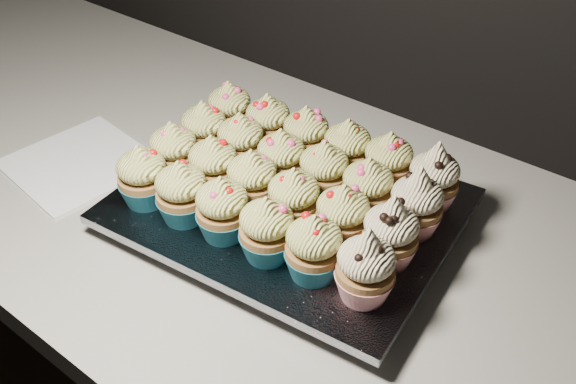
% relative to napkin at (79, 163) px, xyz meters
% --- Properties ---
extents(worktop, '(2.44, 0.64, 0.04)m').
position_rel_napkin_xyz_m(worktop, '(0.41, 0.10, -0.02)').
color(worktop, beige).
rests_on(worktop, cabinet).
extents(napkin, '(0.20, 0.20, 0.00)m').
position_rel_napkin_xyz_m(napkin, '(0.00, 0.00, 0.00)').
color(napkin, white).
rests_on(napkin, worktop).
extents(baking_tray, '(0.40, 0.32, 0.02)m').
position_rel_napkin_xyz_m(baking_tray, '(0.32, 0.08, 0.01)').
color(baking_tray, black).
rests_on(baking_tray, worktop).
extents(foil_lining, '(0.43, 0.35, 0.01)m').
position_rel_napkin_xyz_m(foil_lining, '(0.32, 0.08, 0.03)').
color(foil_lining, silver).
rests_on(foil_lining, baking_tray).
extents(cupcake_0, '(0.06, 0.06, 0.08)m').
position_rel_napkin_xyz_m(cupcake_0, '(0.17, -0.02, 0.07)').
color(cupcake_0, '#19677A').
rests_on(cupcake_0, foil_lining).
extents(cupcake_1, '(0.06, 0.06, 0.08)m').
position_rel_napkin_xyz_m(cupcake_1, '(0.24, -0.02, 0.07)').
color(cupcake_1, '#19677A').
rests_on(cupcake_1, foil_lining).
extents(cupcake_2, '(0.06, 0.06, 0.08)m').
position_rel_napkin_xyz_m(cupcake_2, '(0.29, -0.01, 0.07)').
color(cupcake_2, '#19677A').
rests_on(cupcake_2, foil_lining).
extents(cupcake_3, '(0.06, 0.06, 0.08)m').
position_rel_napkin_xyz_m(cupcake_3, '(0.36, -0.01, 0.07)').
color(cupcake_3, '#19677A').
rests_on(cupcake_3, foil_lining).
extents(cupcake_4, '(0.06, 0.06, 0.08)m').
position_rel_napkin_xyz_m(cupcake_4, '(0.41, 0.00, 0.07)').
color(cupcake_4, '#19677A').
rests_on(cupcake_4, foil_lining).
extents(cupcake_5, '(0.06, 0.06, 0.10)m').
position_rel_napkin_xyz_m(cupcake_5, '(0.47, 0.01, 0.07)').
color(cupcake_5, red).
rests_on(cupcake_5, foil_lining).
extents(cupcake_6, '(0.06, 0.06, 0.08)m').
position_rel_napkin_xyz_m(cupcake_6, '(0.17, 0.04, 0.07)').
color(cupcake_6, '#19677A').
rests_on(cupcake_6, foil_lining).
extents(cupcake_7, '(0.06, 0.06, 0.08)m').
position_rel_napkin_xyz_m(cupcake_7, '(0.23, 0.04, 0.07)').
color(cupcake_7, '#19677A').
rests_on(cupcake_7, foil_lining).
extents(cupcake_8, '(0.06, 0.06, 0.08)m').
position_rel_napkin_xyz_m(cupcake_8, '(0.29, 0.05, 0.07)').
color(cupcake_8, '#19677A').
rests_on(cupcake_8, foil_lining).
extents(cupcake_9, '(0.06, 0.06, 0.08)m').
position_rel_napkin_xyz_m(cupcake_9, '(0.35, 0.05, 0.07)').
color(cupcake_9, '#19677A').
rests_on(cupcake_9, foil_lining).
extents(cupcake_10, '(0.06, 0.06, 0.08)m').
position_rel_napkin_xyz_m(cupcake_10, '(0.41, 0.06, 0.07)').
color(cupcake_10, '#19677A').
rests_on(cupcake_10, foil_lining).
extents(cupcake_11, '(0.06, 0.06, 0.10)m').
position_rel_napkin_xyz_m(cupcake_11, '(0.47, 0.07, 0.07)').
color(cupcake_11, red).
rests_on(cupcake_11, foil_lining).
extents(cupcake_12, '(0.06, 0.06, 0.08)m').
position_rel_napkin_xyz_m(cupcake_12, '(0.16, 0.10, 0.07)').
color(cupcake_12, '#19677A').
rests_on(cupcake_12, foil_lining).
extents(cupcake_13, '(0.06, 0.06, 0.08)m').
position_rel_napkin_xyz_m(cupcake_13, '(0.22, 0.10, 0.07)').
color(cupcake_13, '#19677A').
rests_on(cupcake_13, foil_lining).
extents(cupcake_14, '(0.06, 0.06, 0.08)m').
position_rel_napkin_xyz_m(cupcake_14, '(0.29, 0.11, 0.07)').
color(cupcake_14, '#19677A').
rests_on(cupcake_14, foil_lining).
extents(cupcake_15, '(0.06, 0.06, 0.08)m').
position_rel_napkin_xyz_m(cupcake_15, '(0.34, 0.12, 0.07)').
color(cupcake_15, '#19677A').
rests_on(cupcake_15, foil_lining).
extents(cupcake_16, '(0.06, 0.06, 0.08)m').
position_rel_napkin_xyz_m(cupcake_16, '(0.40, 0.12, 0.07)').
color(cupcake_16, '#19677A').
rests_on(cupcake_16, foil_lining).
extents(cupcake_17, '(0.06, 0.06, 0.10)m').
position_rel_napkin_xyz_m(cupcake_17, '(0.46, 0.13, 0.07)').
color(cupcake_17, red).
rests_on(cupcake_17, foil_lining).
extents(cupcake_18, '(0.06, 0.06, 0.08)m').
position_rel_napkin_xyz_m(cupcake_18, '(0.15, 0.16, 0.07)').
color(cupcake_18, '#19677A').
rests_on(cupcake_18, foil_lining).
extents(cupcake_19, '(0.06, 0.06, 0.08)m').
position_rel_napkin_xyz_m(cupcake_19, '(0.22, 0.16, 0.07)').
color(cupcake_19, '#19677A').
rests_on(cupcake_19, foil_lining).
extents(cupcake_20, '(0.06, 0.06, 0.08)m').
position_rel_napkin_xyz_m(cupcake_20, '(0.28, 0.17, 0.07)').
color(cupcake_20, '#19677A').
rests_on(cupcake_20, foil_lining).
extents(cupcake_21, '(0.06, 0.06, 0.08)m').
position_rel_napkin_xyz_m(cupcake_21, '(0.34, 0.18, 0.07)').
color(cupcake_21, '#19677A').
rests_on(cupcake_21, foil_lining).
extents(cupcake_22, '(0.06, 0.06, 0.08)m').
position_rel_napkin_xyz_m(cupcake_22, '(0.40, 0.18, 0.07)').
color(cupcake_22, '#19677A').
rests_on(cupcake_22, foil_lining).
extents(cupcake_23, '(0.06, 0.06, 0.10)m').
position_rel_napkin_xyz_m(cupcake_23, '(0.46, 0.19, 0.07)').
color(cupcake_23, red).
rests_on(cupcake_23, foil_lining).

